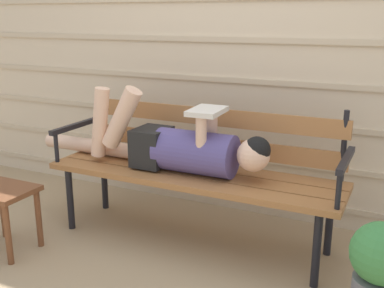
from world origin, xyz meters
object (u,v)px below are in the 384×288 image
Objects in this scene: footstool at (3,202)px; potted_plant at (380,271)px; reclining_person at (175,146)px; park_bench at (197,163)px.

footstool is 0.79× the size of potted_plant.
park_bench is at bearing 31.55° from reclining_person.
reclining_person reaches higher than footstool.
reclining_person reaches higher than potted_plant.
park_bench is 1.11× the size of reclining_person.
potted_plant is (1.24, -0.38, -0.34)m from reclining_person.
park_bench is 1.23m from potted_plant.
reclining_person is at bearing -148.45° from park_bench.
park_bench is 3.62× the size of potted_plant.
potted_plant is (1.12, -0.45, -0.22)m from park_bench.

